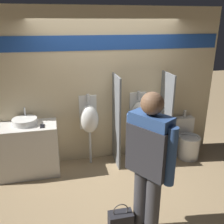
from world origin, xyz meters
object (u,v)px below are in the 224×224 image
cell_phone (42,126)px  toilet (187,142)px  urinal_far (140,115)px  person_in_vest (149,159)px  urinal_near_counter (89,119)px  sink_basin (25,121)px

cell_phone → toilet: size_ratio=0.16×
urinal_far → person_in_vest: person_in_vest is taller
urinal_near_counter → person_in_vest: bearing=-77.1°
cell_phone → toilet: cell_phone is taller
sink_basin → cell_phone: size_ratio=2.81×
person_in_vest → toilet: bearing=-74.2°
sink_basin → toilet: size_ratio=0.46×
sink_basin → urinal_far: size_ratio=0.31×
urinal_far → person_in_vest: size_ratio=0.71×
cell_phone → urinal_near_counter: size_ratio=0.11×
cell_phone → person_in_vest: person_in_vest is taller
cell_phone → toilet: bearing=1.0°
urinal_near_counter → toilet: 1.93m
sink_basin → urinal_near_counter: size_ratio=0.31×
cell_phone → urinal_near_counter: urinal_near_counter is taller
toilet → person_in_vest: (-1.43, -1.63, 0.75)m
sink_basin → cell_phone: (0.28, -0.16, -0.05)m
sink_basin → toilet: 2.97m
sink_basin → person_in_vest: person_in_vest is taller
toilet → person_in_vest: person_in_vest is taller
cell_phone → urinal_far: size_ratio=0.11×
cell_phone → urinal_near_counter: bearing=15.6°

